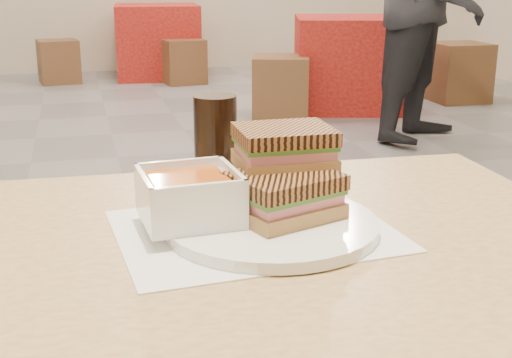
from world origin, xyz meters
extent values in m
cube|color=tan|center=(-0.14, -2.04, 0.73)|extent=(1.23, 0.75, 0.03)
cylinder|color=tan|center=(0.42, -1.76, 0.36)|extent=(0.06, 0.06, 0.72)
cube|color=white|center=(0.01, -2.01, 0.75)|extent=(0.37, 0.30, 0.00)
cylinder|color=white|center=(0.03, -2.01, 0.76)|extent=(0.28, 0.28, 0.01)
cube|color=white|center=(-0.07, -1.98, 0.79)|extent=(0.13, 0.13, 0.05)
cube|color=#CF6124|center=(-0.07, -1.98, 0.82)|extent=(0.10, 0.10, 0.01)
cube|color=white|center=(-0.02, -1.98, 0.83)|extent=(0.01, 0.12, 0.01)
cube|color=white|center=(-0.13, -1.99, 0.83)|extent=(0.01, 0.12, 0.01)
cube|color=white|center=(-0.08, -1.93, 0.83)|extent=(0.12, 0.01, 0.01)
cube|color=white|center=(-0.07, -2.04, 0.83)|extent=(0.12, 0.01, 0.01)
cube|color=olive|center=(0.05, -2.00, 0.78)|extent=(0.16, 0.15, 0.02)
cube|color=#C66A6D|center=(0.05, -2.00, 0.79)|extent=(0.15, 0.14, 0.01)
cube|color=#386B23|center=(0.05, -2.00, 0.80)|extent=(0.16, 0.14, 0.01)
cube|color=brown|center=(0.05, -2.00, 0.82)|extent=(0.16, 0.15, 0.02)
cube|color=olive|center=(0.06, -1.95, 0.83)|extent=(0.13, 0.11, 0.02)
cube|color=#C66A6D|center=(0.06, -1.95, 0.84)|extent=(0.12, 0.10, 0.01)
cube|color=#386B23|center=(0.06, -1.95, 0.85)|extent=(0.13, 0.10, 0.01)
cube|color=brown|center=(0.06, -1.95, 0.86)|extent=(0.13, 0.11, 0.02)
cylinder|color=black|center=(0.00, -1.80, 0.82)|extent=(0.07, 0.07, 0.14)
cube|color=#B62B26|center=(1.90, 2.35, 0.36)|extent=(1.00, 1.00, 0.72)
cube|color=#B62B26|center=(0.63, 4.42, 0.37)|extent=(0.90, 0.90, 0.74)
cube|color=brown|center=(1.28, 2.12, 0.23)|extent=(0.52, 0.52, 0.46)
cube|color=brown|center=(2.93, 2.40, 0.24)|extent=(0.44, 0.44, 0.49)
cube|color=brown|center=(-0.36, 4.28, 0.21)|extent=(0.43, 0.43, 0.42)
cube|color=brown|center=(0.82, 3.95, 0.21)|extent=(0.43, 0.43, 0.43)
camera|label=1|loc=(-0.21, -2.83, 1.08)|focal=48.44mm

